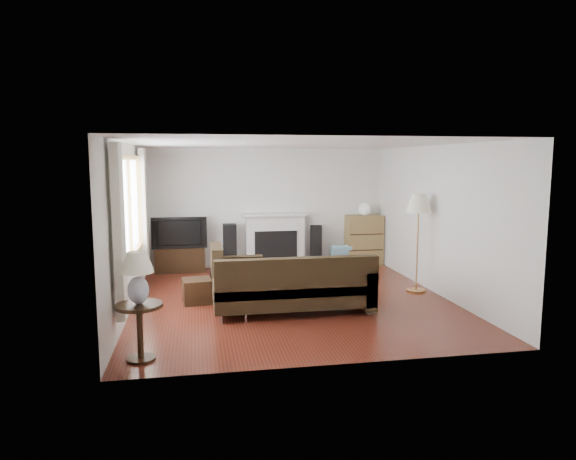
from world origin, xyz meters
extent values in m
cube|color=#571E13|center=(0.00, 0.00, 0.00)|extent=(5.10, 5.60, 0.04)
cube|color=white|center=(0.00, 0.00, 2.50)|extent=(5.10, 5.60, 0.04)
cube|color=white|center=(0.00, 2.75, 1.25)|extent=(5.00, 0.04, 2.50)
cube|color=white|center=(0.00, -2.75, 1.25)|extent=(5.00, 0.04, 2.50)
cube|color=white|center=(-2.50, 0.00, 1.25)|extent=(0.04, 5.50, 2.50)
cube|color=white|center=(2.50, 0.00, 1.25)|extent=(0.04, 5.50, 2.50)
cube|color=olive|center=(-2.45, -0.20, 1.55)|extent=(0.12, 2.74, 1.54)
cube|color=beige|center=(-2.40, -1.72, 1.40)|extent=(0.10, 0.35, 2.10)
cube|color=beige|center=(-2.40, 1.32, 1.40)|extent=(0.10, 0.35, 2.10)
cube|color=white|center=(0.15, 2.64, 0.57)|extent=(1.40, 0.26, 1.15)
cube|color=black|center=(-1.84, 2.50, 0.25)|extent=(1.00, 0.45, 0.50)
imported|color=black|center=(-1.84, 2.50, 0.81)|extent=(1.09, 0.14, 0.63)
cube|color=black|center=(-0.82, 2.55, 0.47)|extent=(0.26, 0.32, 0.94)
cube|color=black|center=(1.02, 2.55, 0.43)|extent=(0.29, 0.33, 0.87)
cube|color=olive|center=(2.08, 2.53, 0.54)|extent=(0.78, 0.37, 1.08)
sphere|color=white|center=(2.08, 2.53, 1.20)|extent=(0.26, 0.26, 0.26)
cube|color=black|center=(-0.10, -0.67, 0.41)|extent=(2.55, 1.86, 0.82)
cube|color=#9C754B|center=(0.01, 0.69, 0.21)|extent=(1.13, 0.74, 0.41)
cube|color=black|center=(-1.51, 0.08, 0.19)|extent=(0.50, 0.50, 0.38)
cube|color=#BC8441|center=(2.22, 0.12, 0.84)|extent=(0.44, 0.44, 1.69)
cube|color=black|center=(-2.15, -2.23, 0.33)|extent=(0.52, 0.52, 0.65)
cube|color=silver|center=(-2.15, -2.23, 0.95)|extent=(0.36, 0.36, 0.58)
camera|label=1|loc=(-1.50, -7.99, 2.24)|focal=32.00mm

